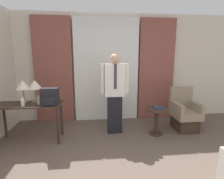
{
  "coord_description": "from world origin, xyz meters",
  "views": [
    {
      "loc": [
        -0.34,
        -1.5,
        1.65
      ],
      "look_at": [
        0.03,
        1.93,
        0.99
      ],
      "focal_mm": 28.0,
      "sensor_mm": 36.0,
      "label": 1
    }
  ],
  "objects_px": {
    "bottle_by_lamp": "(23,103)",
    "armchair": "(184,114)",
    "person": "(115,91)",
    "desk": "(29,110)",
    "book": "(158,107)",
    "table_lamp_left": "(23,86)",
    "table_lamp_right": "(35,86)",
    "backpack": "(50,97)",
    "side_table": "(157,117)",
    "bottle_near_edge": "(39,101)"
  },
  "relations": [
    {
      "from": "desk",
      "to": "book",
      "type": "distance_m",
      "value": 2.57
    },
    {
      "from": "table_lamp_left",
      "to": "armchair",
      "type": "xyz_separation_m",
      "value": [
        3.39,
        0.09,
        -0.73
      ]
    },
    {
      "from": "desk",
      "to": "bottle_near_edge",
      "type": "xyz_separation_m",
      "value": [
        0.21,
        -0.05,
        0.19
      ]
    },
    {
      "from": "table_lamp_right",
      "to": "backpack",
      "type": "relative_size",
      "value": 1.35
    },
    {
      "from": "bottle_by_lamp",
      "to": "person",
      "type": "distance_m",
      "value": 1.77
    },
    {
      "from": "person",
      "to": "armchair",
      "type": "height_order",
      "value": "person"
    },
    {
      "from": "desk",
      "to": "table_lamp_right",
      "type": "xyz_separation_m",
      "value": [
        0.11,
        0.11,
        0.45
      ]
    },
    {
      "from": "person",
      "to": "bottle_near_edge",
      "type": "bearing_deg",
      "value": -170.37
    },
    {
      "from": "backpack",
      "to": "person",
      "type": "distance_m",
      "value": 1.29
    },
    {
      "from": "table_lamp_left",
      "to": "table_lamp_right",
      "type": "distance_m",
      "value": 0.23
    },
    {
      "from": "bottle_near_edge",
      "to": "table_lamp_left",
      "type": "bearing_deg",
      "value": 154.24
    },
    {
      "from": "desk",
      "to": "table_lamp_right",
      "type": "height_order",
      "value": "table_lamp_right"
    },
    {
      "from": "person",
      "to": "armchair",
      "type": "bearing_deg",
      "value": -0.06
    },
    {
      "from": "bottle_by_lamp",
      "to": "armchair",
      "type": "bearing_deg",
      "value": 6.15
    },
    {
      "from": "bottle_near_edge",
      "to": "side_table",
      "type": "xyz_separation_m",
      "value": [
        2.35,
        0.05,
        -0.43
      ]
    },
    {
      "from": "table_lamp_right",
      "to": "armchair",
      "type": "height_order",
      "value": "table_lamp_right"
    },
    {
      "from": "table_lamp_left",
      "to": "backpack",
      "type": "height_order",
      "value": "table_lamp_left"
    },
    {
      "from": "desk",
      "to": "side_table",
      "type": "bearing_deg",
      "value": 0.09
    },
    {
      "from": "table_lamp_right",
      "to": "bottle_by_lamp",
      "type": "xyz_separation_m",
      "value": [
        -0.15,
        -0.26,
        -0.27
      ]
    },
    {
      "from": "bottle_near_edge",
      "to": "armchair",
      "type": "xyz_separation_m",
      "value": [
        3.07,
        0.25,
        -0.47
      ]
    },
    {
      "from": "bottle_near_edge",
      "to": "backpack",
      "type": "height_order",
      "value": "backpack"
    },
    {
      "from": "table_lamp_right",
      "to": "book",
      "type": "distance_m",
      "value": 2.51
    },
    {
      "from": "table_lamp_right",
      "to": "backpack",
      "type": "distance_m",
      "value": 0.44
    },
    {
      "from": "armchair",
      "to": "table_lamp_right",
      "type": "bearing_deg",
      "value": -178.32
    },
    {
      "from": "bottle_by_lamp",
      "to": "person",
      "type": "xyz_separation_m",
      "value": [
        1.73,
        0.36,
        0.11
      ]
    },
    {
      "from": "backpack",
      "to": "side_table",
      "type": "height_order",
      "value": "backpack"
    },
    {
      "from": "desk",
      "to": "armchair",
      "type": "height_order",
      "value": "armchair"
    },
    {
      "from": "person",
      "to": "desk",
      "type": "bearing_deg",
      "value": -173.12
    },
    {
      "from": "backpack",
      "to": "person",
      "type": "bearing_deg",
      "value": 15.18
    },
    {
      "from": "table_lamp_right",
      "to": "bottle_near_edge",
      "type": "relative_size",
      "value": 2.61
    },
    {
      "from": "armchair",
      "to": "book",
      "type": "distance_m",
      "value": 0.76
    },
    {
      "from": "side_table",
      "to": "bottle_by_lamp",
      "type": "bearing_deg",
      "value": -176.47
    },
    {
      "from": "table_lamp_left",
      "to": "person",
      "type": "bearing_deg",
      "value": 3.02
    },
    {
      "from": "desk",
      "to": "armchair",
      "type": "relative_size",
      "value": 1.33
    },
    {
      "from": "side_table",
      "to": "backpack",
      "type": "bearing_deg",
      "value": -176.25
    },
    {
      "from": "side_table",
      "to": "book",
      "type": "xyz_separation_m",
      "value": [
        0.02,
        0.02,
        0.2
      ]
    },
    {
      "from": "bottle_by_lamp",
      "to": "side_table",
      "type": "height_order",
      "value": "bottle_by_lamp"
    },
    {
      "from": "desk",
      "to": "table_lamp_right",
      "type": "distance_m",
      "value": 0.47
    },
    {
      "from": "armchair",
      "to": "book",
      "type": "height_order",
      "value": "armchair"
    },
    {
      "from": "person",
      "to": "armchair",
      "type": "distance_m",
      "value": 1.69
    },
    {
      "from": "armchair",
      "to": "bottle_by_lamp",
      "type": "bearing_deg",
      "value": -173.85
    },
    {
      "from": "backpack",
      "to": "book",
      "type": "xyz_separation_m",
      "value": [
        2.13,
        0.16,
        -0.32
      ]
    },
    {
      "from": "table_lamp_left",
      "to": "table_lamp_right",
      "type": "relative_size",
      "value": 1.0
    },
    {
      "from": "table_lamp_right",
      "to": "bottle_near_edge",
      "type": "bearing_deg",
      "value": -58.06
    },
    {
      "from": "book",
      "to": "table_lamp_right",
      "type": "bearing_deg",
      "value": 178.08
    },
    {
      "from": "armchair",
      "to": "side_table",
      "type": "xyz_separation_m",
      "value": [
        -0.72,
        -0.2,
        0.04
      ]
    },
    {
      "from": "desk",
      "to": "person",
      "type": "distance_m",
      "value": 1.72
    },
    {
      "from": "bottle_near_edge",
      "to": "side_table",
      "type": "height_order",
      "value": "bottle_near_edge"
    },
    {
      "from": "bottle_by_lamp",
      "to": "book",
      "type": "xyz_separation_m",
      "value": [
        2.61,
        0.18,
        -0.23
      ]
    },
    {
      "from": "backpack",
      "to": "book",
      "type": "bearing_deg",
      "value": 4.31
    }
  ]
}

